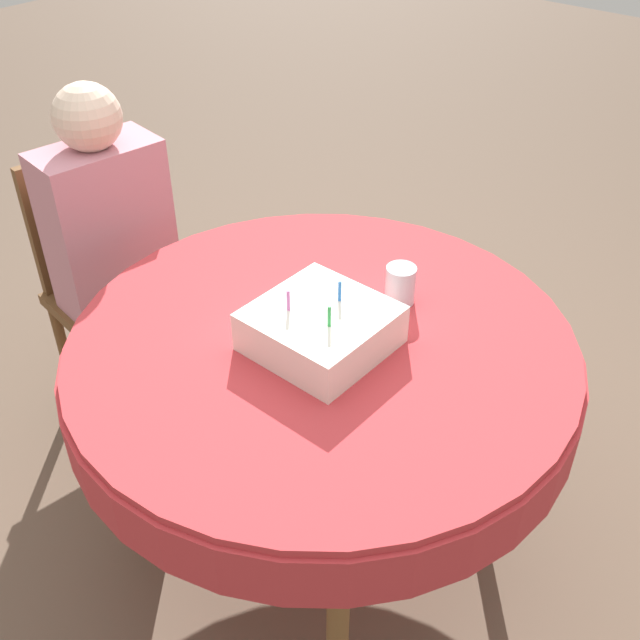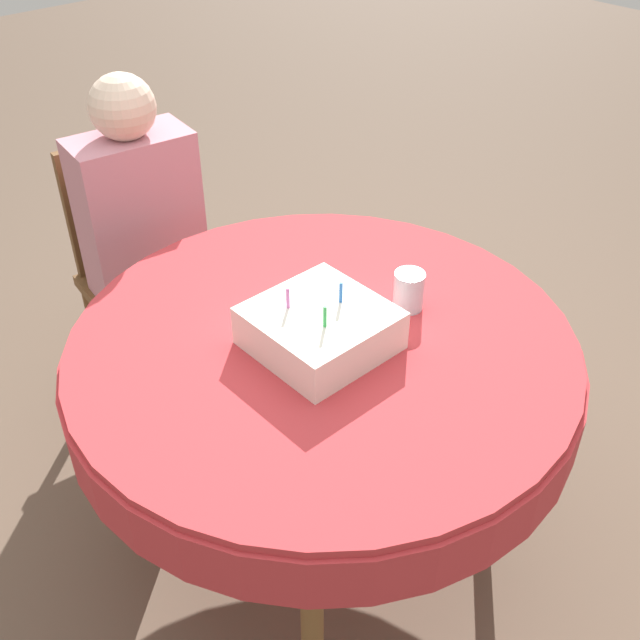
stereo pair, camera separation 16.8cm
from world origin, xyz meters
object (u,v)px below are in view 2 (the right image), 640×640
object	(u,v)px
person	(144,225)
drinking_glass	(409,291)
birthday_cake	(320,328)
chair	(141,267)

from	to	relation	value
person	drinking_glass	size ratio (longest dim) A/B	11.62
birthday_cake	chair	bearing A→B (deg)	86.18
chair	birthday_cake	xyz separation A→B (m)	(-0.06, -0.94, 0.31)
person	birthday_cake	bearing A→B (deg)	-86.19
birthday_cake	drinking_glass	size ratio (longest dim) A/B	2.91
birthday_cake	person	bearing A→B (deg)	86.54
drinking_glass	person	bearing A→B (deg)	103.07
drinking_glass	birthday_cake	bearing A→B (deg)	172.63
person	birthday_cake	size ratio (longest dim) A/B	4.00
chair	drinking_glass	bearing A→B (deg)	-71.43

